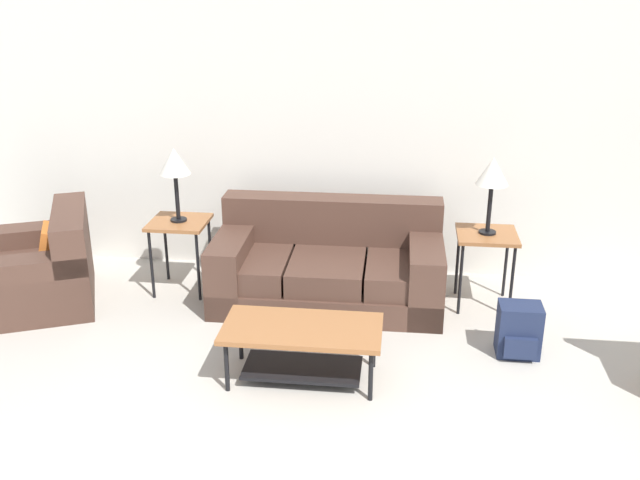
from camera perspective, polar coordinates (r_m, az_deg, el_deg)
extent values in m
cube|color=silver|center=(6.42, 2.44, 8.56)|extent=(8.81, 0.06, 2.60)
cube|color=#4C3328|center=(6.10, 0.64, -3.97)|extent=(1.91, 1.00, 0.22)
cube|color=#4C3328|center=(6.08, -5.34, -1.96)|extent=(0.62, 0.89, 0.20)
cube|color=#4C3328|center=(5.99, 0.63, -2.23)|extent=(0.62, 0.89, 0.20)
cube|color=#4C3328|center=(5.97, 6.71, -2.48)|extent=(0.62, 0.89, 0.20)
cube|color=#4C3328|center=(6.24, 0.99, 1.68)|extent=(1.91, 0.27, 0.40)
cube|color=#4C3328|center=(6.15, -6.92, -2.07)|extent=(0.29, 0.99, 0.58)
cube|color=#4C3328|center=(6.00, 8.40, -2.73)|extent=(0.29, 0.99, 0.58)
cube|color=#4C3328|center=(6.49, -21.65, -3.06)|extent=(1.22, 1.30, 0.40)
cube|color=#4C3328|center=(6.32, -19.34, 0.53)|extent=(0.65, 1.05, 0.40)
cube|color=#4C3328|center=(6.82, -21.53, -1.16)|extent=(0.91, 0.59, 0.56)
cube|color=#4C3328|center=(6.11, -21.98, -3.80)|extent=(0.91, 0.59, 0.56)
cube|color=orange|center=(6.37, -21.02, -0.49)|extent=(0.31, 0.39, 0.36)
cube|color=#935B33|center=(4.88, -1.44, -7.11)|extent=(1.09, 0.54, 0.04)
cylinder|color=black|center=(4.88, -7.48, -10.00)|extent=(0.03, 0.03, 0.37)
cylinder|color=black|center=(4.76, 4.08, -10.77)|extent=(0.03, 0.03, 0.37)
cylinder|color=black|center=(5.24, -6.37, -7.64)|extent=(0.03, 0.03, 0.37)
cylinder|color=black|center=(5.12, 4.33, -8.27)|extent=(0.03, 0.03, 0.37)
cube|color=black|center=(5.03, -1.41, -10.20)|extent=(0.81, 0.38, 0.02)
cube|color=#935B33|center=(6.24, -11.22, 1.39)|extent=(0.49, 0.47, 0.03)
cylinder|color=black|center=(6.25, -13.33, -1.94)|extent=(0.03, 0.03, 0.62)
cylinder|color=black|center=(6.12, -9.72, -2.14)|extent=(0.03, 0.03, 0.62)
cylinder|color=black|center=(6.59, -12.21, -0.62)|extent=(0.03, 0.03, 0.62)
cylinder|color=black|center=(6.47, -8.78, -0.78)|extent=(0.03, 0.03, 0.62)
cube|color=#935B33|center=(5.99, 13.22, 0.40)|extent=(0.49, 0.47, 0.03)
cylinder|color=black|center=(5.91, 11.18, -3.12)|extent=(0.03, 0.03, 0.62)
cylinder|color=black|center=(5.96, 15.10, -3.26)|extent=(0.03, 0.03, 0.62)
cylinder|color=black|center=(6.27, 10.94, -1.65)|extent=(0.03, 0.03, 0.62)
cylinder|color=black|center=(6.32, 14.64, -1.80)|extent=(0.03, 0.03, 0.62)
cylinder|color=black|center=(6.23, -11.23, 1.60)|extent=(0.14, 0.14, 0.02)
cylinder|color=black|center=(6.17, -11.37, 3.42)|extent=(0.04, 0.04, 0.40)
cone|color=white|center=(6.08, -11.58, 6.20)|extent=(0.26, 0.26, 0.22)
cylinder|color=black|center=(5.98, 13.24, 0.62)|extent=(0.14, 0.14, 0.02)
cylinder|color=black|center=(5.92, 13.40, 2.50)|extent=(0.04, 0.04, 0.40)
cone|color=white|center=(5.83, 13.66, 5.38)|extent=(0.26, 0.26, 0.22)
cube|color=#1E2847|center=(5.46, 15.62, -6.92)|extent=(0.31, 0.23, 0.40)
cube|color=#1E2847|center=(5.38, 15.73, -8.33)|extent=(0.23, 0.05, 0.16)
cylinder|color=#1E2847|center=(5.56, 14.58, -6.08)|extent=(0.02, 0.02, 0.30)
cylinder|color=#1E2847|center=(5.59, 16.31, -6.12)|extent=(0.02, 0.02, 0.30)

